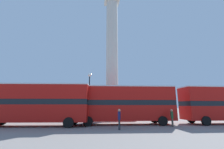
{
  "coord_description": "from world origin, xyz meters",
  "views": [
    {
      "loc": [
        -3.06,
        -23.62,
        2.07
      ],
      "look_at": [
        0.0,
        0.0,
        7.07
      ],
      "focal_mm": 24.0,
      "sensor_mm": 36.0,
      "label": 1
    }
  ],
  "objects": [
    {
      "name": "equestrian_statue",
      "position": [
        -9.03,
        5.75,
        1.68
      ],
      "size": [
        4.4,
        3.68,
        6.09
      ],
      "rotation": [
        0.0,
        0.0,
        0.29
      ],
      "color": "beige",
      "rests_on": "ground_plane"
    },
    {
      "name": "bus_a",
      "position": [
        0.57,
        -6.33,
        2.38
      ],
      "size": [
        11.42,
        3.5,
        4.29
      ],
      "rotation": [
        0.0,
        0.0,
        -0.07
      ],
      "color": "#B7140F",
      "rests_on": "ground_plane"
    },
    {
      "name": "bus_b",
      "position": [
        12.65,
        -7.22,
        2.38
      ],
      "size": [
        10.27,
        3.01,
        4.3
      ],
      "rotation": [
        0.0,
        0.0,
        -0.02
      ],
      "color": "#B7140F",
      "rests_on": "ground_plane"
    },
    {
      "name": "street_lamp",
      "position": [
        -3.54,
        -2.38,
        4.1
      ],
      "size": [
        0.49,
        0.49,
        6.65
      ],
      "color": "black",
      "rests_on": "ground_plane"
    },
    {
      "name": "bus_c",
      "position": [
        -9.1,
        -6.57,
        2.4
      ],
      "size": [
        11.51,
        3.67,
        4.34
      ],
      "rotation": [
        0.0,
        0.0,
        -0.1
      ],
      "color": "#B7140F",
      "rests_on": "ground_plane"
    },
    {
      "name": "pedestrian_near_lamp",
      "position": [
        5.08,
        -8.67,
        0.97
      ],
      "size": [
        0.31,
        0.49,
        1.72
      ],
      "rotation": [
        0.0,
        0.0,
        4.41
      ],
      "color": "#4C473D",
      "rests_on": "ground_plane"
    },
    {
      "name": "monument_column",
      "position": [
        0.0,
        0.0,
        7.61
      ],
      "size": [
        6.07,
        6.07,
        22.67
      ],
      "color": "beige",
      "rests_on": "ground_plane"
    },
    {
      "name": "pedestrian_by_plinth",
      "position": [
        -0.62,
        -9.85,
        1.02
      ],
      "size": [
        0.32,
        0.51,
        1.79
      ],
      "rotation": [
        0.0,
        0.0,
        4.41
      ],
      "color": "#28282D",
      "rests_on": "ground_plane"
    },
    {
      "name": "ground_plane",
      "position": [
        0.0,
        0.0,
        0.0
      ],
      "size": [
        200.0,
        200.0,
        0.0
      ],
      "primitive_type": "plane",
      "color": "gray"
    }
  ]
}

